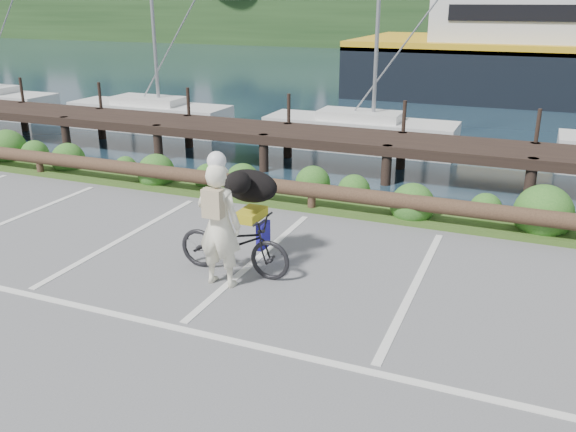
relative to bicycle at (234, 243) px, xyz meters
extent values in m
plane|color=#5B5B5E|center=(0.10, -1.43, -0.49)|extent=(72.00, 72.00, 0.00)
plane|color=#162936|center=(0.10, 46.57, -1.69)|extent=(160.00, 160.00, 0.00)
cube|color=#3D5B21|center=(0.10, 3.87, -0.44)|extent=(34.00, 1.60, 0.10)
imported|color=black|center=(0.00, 0.00, 0.00)|extent=(1.87, 0.66, 0.98)
imported|color=white|center=(0.00, -0.43, 0.45)|extent=(0.69, 0.45, 1.88)
ellipsoid|color=black|center=(0.00, 0.60, 0.76)|extent=(0.46, 0.93, 0.53)
camera|label=1|loc=(4.09, -7.71, 3.54)|focal=38.00mm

